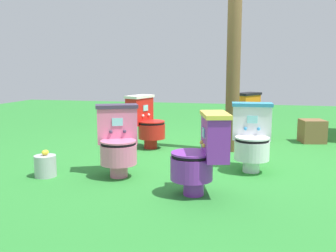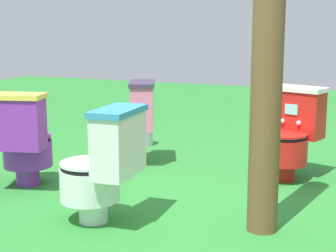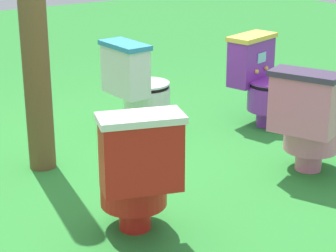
{
  "view_description": "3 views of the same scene",
  "coord_description": "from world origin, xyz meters",
  "px_view_note": "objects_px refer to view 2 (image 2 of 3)",
  "views": [
    {
      "loc": [
        4.64,
        0.63,
        1.11
      ],
      "look_at": [
        0.42,
        -0.37,
        0.43
      ],
      "focal_mm": 40.44,
      "sensor_mm": 36.0,
      "label": 1
    },
    {
      "loc": [
        -1.07,
        3.31,
        1.21
      ],
      "look_at": [
        0.5,
        -0.34,
        0.45
      ],
      "focal_mm": 57.05,
      "sensor_mm": 36.0,
      "label": 2
    },
    {
      "loc": [
        -1.87,
        -3.52,
        1.72
      ],
      "look_at": [
        0.23,
        -0.32,
        0.36
      ],
      "focal_mm": 67.51,
      "sensor_mm": 36.0,
      "label": 3
    }
  ],
  "objects_px": {
    "toilet_pink": "(130,122)",
    "wooden_post": "(268,42)",
    "toilet_white": "(103,165)",
    "toilet_red": "(290,133)",
    "toilet_purple": "(22,139)",
    "lemon_bucket": "(142,134)"
  },
  "relations": [
    {
      "from": "toilet_pink",
      "to": "lemon_bucket",
      "type": "height_order",
      "value": "toilet_pink"
    },
    {
      "from": "lemon_bucket",
      "to": "toilet_pink",
      "type": "bearing_deg",
      "value": 107.85
    },
    {
      "from": "wooden_post",
      "to": "lemon_bucket",
      "type": "height_order",
      "value": "wooden_post"
    },
    {
      "from": "toilet_white",
      "to": "toilet_red",
      "type": "relative_size",
      "value": 1.0
    },
    {
      "from": "toilet_white",
      "to": "wooden_post",
      "type": "height_order",
      "value": "wooden_post"
    },
    {
      "from": "toilet_white",
      "to": "toilet_pink",
      "type": "height_order",
      "value": "same"
    },
    {
      "from": "toilet_pink",
      "to": "wooden_post",
      "type": "bearing_deg",
      "value": -150.87
    },
    {
      "from": "toilet_pink",
      "to": "lemon_bucket",
      "type": "xyz_separation_m",
      "value": [
        0.23,
        -0.71,
        -0.25
      ]
    },
    {
      "from": "toilet_pink",
      "to": "wooden_post",
      "type": "xyz_separation_m",
      "value": [
        -1.43,
        1.07,
        0.74
      ]
    },
    {
      "from": "wooden_post",
      "to": "toilet_pink",
      "type": "bearing_deg",
      "value": -36.64
    },
    {
      "from": "toilet_purple",
      "to": "toilet_pink",
      "type": "bearing_deg",
      "value": 50.39
    },
    {
      "from": "toilet_purple",
      "to": "lemon_bucket",
      "type": "bearing_deg",
      "value": 67.9
    },
    {
      "from": "toilet_white",
      "to": "toilet_purple",
      "type": "xyz_separation_m",
      "value": [
        0.92,
        -0.41,
        0.0
      ]
    },
    {
      "from": "toilet_white",
      "to": "lemon_bucket",
      "type": "distance_m",
      "value": 2.19
    },
    {
      "from": "toilet_purple",
      "to": "wooden_post",
      "type": "xyz_separation_m",
      "value": [
        -1.85,
        0.13,
        0.74
      ]
    },
    {
      "from": "toilet_white",
      "to": "lemon_bucket",
      "type": "xyz_separation_m",
      "value": [
        0.73,
        -2.05,
        -0.25
      ]
    },
    {
      "from": "toilet_red",
      "to": "lemon_bucket",
      "type": "relative_size",
      "value": 2.63
    },
    {
      "from": "toilet_white",
      "to": "toilet_red",
      "type": "height_order",
      "value": "same"
    },
    {
      "from": "toilet_purple",
      "to": "lemon_bucket",
      "type": "distance_m",
      "value": 1.67
    },
    {
      "from": "toilet_red",
      "to": "lemon_bucket",
      "type": "distance_m",
      "value": 1.72
    },
    {
      "from": "toilet_pink",
      "to": "lemon_bucket",
      "type": "bearing_deg",
      "value": -6.38
    },
    {
      "from": "toilet_white",
      "to": "wooden_post",
      "type": "distance_m",
      "value": 1.22
    }
  ]
}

